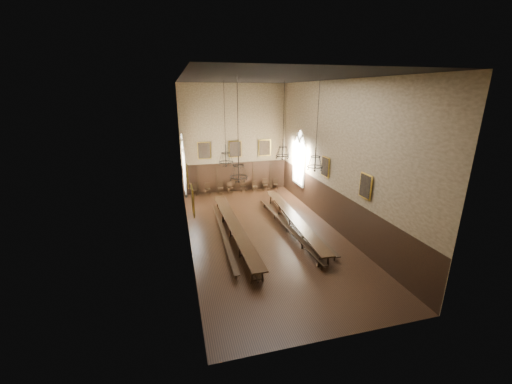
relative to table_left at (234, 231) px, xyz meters
name	(u,v)px	position (x,y,z in m)	size (l,w,h in m)	color
floor	(264,233)	(1.90, 0.15, -0.43)	(9.00, 18.00, 0.02)	black
ceiling	(266,78)	(1.90, 0.15, 8.59)	(9.00, 18.00, 0.02)	black
wall_back	(235,139)	(1.90, 9.16, 4.08)	(9.00, 0.02, 9.00)	#907A58
wall_front	(347,221)	(1.90, -8.86, 4.08)	(9.00, 0.02, 9.00)	#907A58
wall_left	(185,166)	(-2.61, 0.15, 4.08)	(0.02, 18.00, 9.00)	#907A58
wall_right	(336,158)	(6.41, 0.15, 4.08)	(0.02, 18.00, 9.00)	#907A58
wainscot_panelling	(264,214)	(1.90, 0.15, 0.83)	(9.00, 18.00, 2.50)	black
table_left	(234,231)	(0.00, 0.00, 0.00)	(0.98, 10.75, 0.84)	black
table_right	(293,222)	(3.88, 0.37, -0.01)	(1.23, 10.53, 0.82)	black
bench_left_outer	(223,235)	(-0.67, -0.02, -0.15)	(0.54, 9.40, 0.42)	black
bench_left_inner	(240,231)	(0.39, 0.25, -0.15)	(0.30, 9.46, 0.43)	black
bench_right_inner	(287,228)	(3.29, -0.10, -0.14)	(0.63, 9.85, 0.44)	black
bench_right_outer	(302,224)	(4.46, 0.27, -0.15)	(0.28, 9.29, 0.42)	black
chair_0	(195,192)	(-1.71, 8.67, -0.11)	(0.56, 0.56, 1.02)	black
chair_1	(208,191)	(-0.60, 8.65, -0.12)	(0.45, 0.45, 0.99)	black
chair_2	(221,190)	(0.49, 8.70, -0.10)	(0.57, 0.57, 1.04)	black
chair_3	(230,190)	(1.30, 8.66, -0.14)	(0.44, 0.44, 0.93)	black
chair_4	(243,188)	(2.50, 8.69, -0.11)	(0.49, 0.49, 1.01)	black
chair_5	(255,188)	(3.50, 8.62, -0.16)	(0.40, 0.40, 0.86)	black
chair_6	(265,187)	(4.47, 8.63, -0.11)	(0.48, 0.48, 1.02)	black
chair_7	(276,186)	(5.47, 8.75, -0.16)	(0.47, 0.47, 0.87)	black
chandelier_back_left	(226,157)	(0.11, 3.07, 3.84)	(0.95, 0.95, 5.23)	black
chandelier_back_right	(283,151)	(3.97, 2.93, 4.10)	(0.92, 0.92, 4.95)	black
chandelier_front_left	(239,171)	(-0.23, -2.71, 4.37)	(0.85, 0.85, 4.67)	black
chandelier_front_right	(315,160)	(3.67, -2.72, 4.64)	(0.79, 0.79, 4.39)	black
portrait_back_0	(204,151)	(-0.70, 9.03, 3.28)	(1.10, 0.12, 1.40)	gold
portrait_back_1	(235,149)	(1.90, 9.03, 3.28)	(1.10, 0.12, 1.40)	gold
portrait_back_2	(265,148)	(4.50, 9.03, 3.28)	(1.10, 0.12, 1.40)	gold
portrait_left_0	(187,176)	(-2.48, 1.15, 3.28)	(0.12, 1.00, 1.30)	gold
portrait_left_1	(193,201)	(-2.48, -3.35, 3.28)	(0.12, 1.00, 1.30)	gold
portrait_right_0	(325,167)	(6.28, 1.15, 3.28)	(0.12, 1.00, 1.30)	gold
portrait_right_1	(366,186)	(6.28, -3.35, 3.28)	(0.12, 1.00, 1.30)	gold
window_right	(299,158)	(6.33, 5.65, 2.98)	(0.20, 2.20, 4.60)	white
window_left	(183,164)	(-2.53, 5.65, 2.98)	(0.20, 2.20, 4.60)	white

